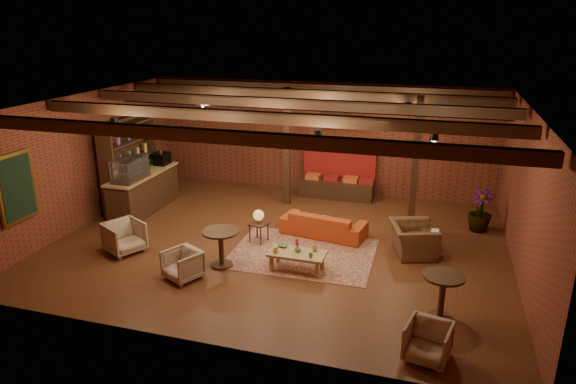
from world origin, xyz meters
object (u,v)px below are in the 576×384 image
(coffee_table, at_px, (297,254))
(round_table_right, at_px, (443,290))
(armchair_b, at_px, (183,263))
(armchair_far, at_px, (428,340))
(side_table_book, at_px, (431,232))
(plant_tall, at_px, (486,170))
(round_table_left, at_px, (221,242))
(side_table_lamp, at_px, (259,218))
(sofa, at_px, (324,224))
(armchair_right, at_px, (413,234))
(armchair_a, at_px, (124,236))

(coffee_table, relative_size, round_table_right, 1.42)
(armchair_b, xyz_separation_m, armchair_far, (4.72, -1.24, -0.00))
(side_table_book, bearing_deg, armchair_b, -149.85)
(plant_tall, bearing_deg, coffee_table, -138.36)
(round_table_right, bearing_deg, armchair_b, 179.79)
(side_table_book, bearing_deg, round_table_left, -154.58)
(side_table_lamp, bearing_deg, armchair_b, -111.72)
(sofa, bearing_deg, armchair_far, 130.64)
(coffee_table, height_order, armchair_far, armchair_far)
(sofa, distance_m, round_table_right, 3.98)
(side_table_lamp, relative_size, round_table_left, 0.99)
(armchair_b, xyz_separation_m, side_table_book, (4.63, 2.69, 0.13))
(sofa, xyz_separation_m, armchair_right, (2.09, -0.43, 0.17))
(side_table_lamp, height_order, plant_tall, plant_tall)
(sofa, height_order, side_table_lamp, side_table_lamp)
(coffee_table, xyz_separation_m, side_table_lamp, (-1.21, 1.11, 0.24))
(coffee_table, height_order, round_table_right, round_table_right)
(round_table_left, height_order, armchair_right, armchair_right)
(armchair_right, height_order, armchair_far, armchair_right)
(armchair_right, bearing_deg, plant_tall, -56.23)
(plant_tall, bearing_deg, armchair_b, -143.40)
(armchair_right, xyz_separation_m, plant_tall, (1.46, 1.80, 1.07))
(sofa, relative_size, round_table_left, 2.52)
(armchair_b, relative_size, armchair_right, 0.63)
(armchair_b, bearing_deg, round_table_right, 26.70)
(armchair_a, bearing_deg, coffee_table, -58.27)
(side_table_lamp, height_order, armchair_b, side_table_lamp)
(coffee_table, bearing_deg, round_table_left, -170.63)
(coffee_table, bearing_deg, armchair_b, -154.35)
(side_table_lamp, xyz_separation_m, armchair_b, (-0.84, -2.10, -0.26))
(round_table_right, bearing_deg, armchair_a, 173.48)
(round_table_right, xyz_separation_m, plant_tall, (0.83, 4.27, 0.98))
(sofa, distance_m, side_table_lamp, 1.59)
(armchair_a, distance_m, round_table_right, 6.75)
(side_table_lamp, xyz_separation_m, plant_tall, (4.89, 2.15, 0.93))
(armchair_a, bearing_deg, armchair_b, -84.28)
(sofa, bearing_deg, coffee_table, 95.16)
(armchair_b, height_order, round_table_right, round_table_right)
(plant_tall, bearing_deg, armchair_far, -100.35)
(sofa, relative_size, armchair_b, 3.02)
(round_table_left, height_order, armchair_far, round_table_left)
(plant_tall, bearing_deg, armchair_right, -129.02)
(sofa, xyz_separation_m, armchair_b, (-2.18, -2.88, 0.04))
(coffee_table, xyz_separation_m, armchair_far, (2.67, -2.23, -0.02))
(sofa, relative_size, armchair_right, 1.90)
(side_table_lamp, bearing_deg, armchair_far, -40.71)
(round_table_left, relative_size, round_table_right, 0.96)
(armchair_a, distance_m, side_table_book, 6.72)
(side_table_book, bearing_deg, coffee_table, -146.54)
(armchair_a, distance_m, armchair_far, 6.82)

